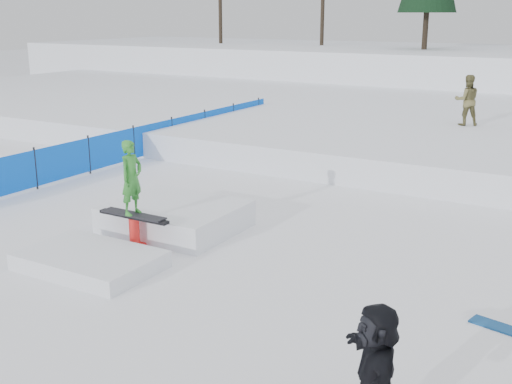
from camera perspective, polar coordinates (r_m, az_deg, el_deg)
The scene contains 7 objects.
ground at distance 11.24m, azimuth -7.42°, elevation -7.45°, with size 120.00×120.00×0.00m, color white.
snow_berm at distance 38.80m, azimuth 20.96°, elevation 9.92°, with size 60.00×14.00×2.40m, color white.
snow_midrise at distance 25.28m, azimuth 15.27°, elevation 6.02°, with size 50.00×18.00×0.80m, color white.
safety_fence at distance 19.96m, azimuth -10.80°, elevation 4.29°, with size 0.05×16.00×1.10m.
walker_olive at distance 22.29m, azimuth 18.25°, elevation 7.76°, with size 0.80×0.63×1.65m, color brown.
spectator_dark at distance 7.06m, azimuth 10.58°, elevation -15.45°, with size 1.43×0.46×1.54m, color black.
jib_rail_feature at distance 12.98m, azimuth -9.09°, elevation -2.88°, with size 2.60×4.40×2.11m.
Camera 1 is at (6.41, -8.13, 4.38)m, focal length 45.00 mm.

